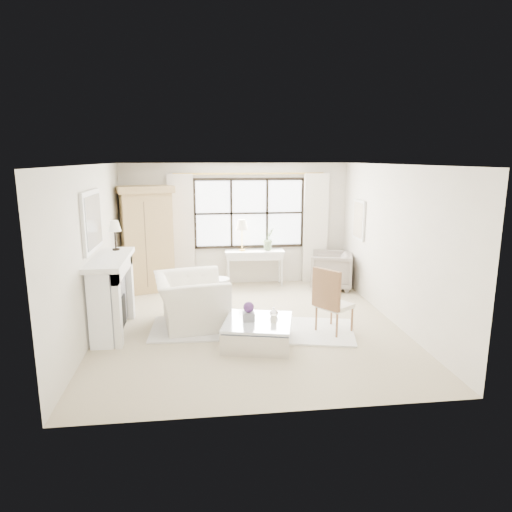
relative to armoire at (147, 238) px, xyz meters
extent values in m
plane|color=#C3B291|center=(1.92, -2.38, -1.14)|extent=(5.50, 5.50, 0.00)
plane|color=white|center=(1.92, -2.38, 1.56)|extent=(5.50, 5.50, 0.00)
plane|color=beige|center=(1.92, 0.37, 0.21)|extent=(5.00, 0.00, 5.00)
plane|color=beige|center=(1.92, -5.13, 0.21)|extent=(5.00, 0.00, 5.00)
plane|color=beige|center=(-0.58, -2.38, 0.21)|extent=(0.00, 5.50, 5.50)
plane|color=silver|center=(4.42, -2.38, 0.21)|extent=(0.00, 5.50, 5.50)
cube|color=white|center=(2.22, 0.35, 0.46)|extent=(2.40, 0.02, 1.50)
cylinder|color=gold|center=(2.22, 0.29, 1.33)|extent=(3.30, 0.04, 0.04)
cube|color=beige|center=(0.72, 0.27, 0.10)|extent=(0.55, 0.10, 2.47)
cube|color=silver|center=(3.72, 0.27, 0.10)|extent=(0.55, 0.10, 2.47)
cube|color=white|center=(-0.37, -2.38, -0.55)|extent=(0.34, 1.50, 1.18)
cube|color=#BABAC2|center=(-0.20, -2.38, -0.61)|extent=(0.03, 1.22, 0.97)
cube|color=black|center=(-0.19, -2.38, -0.82)|extent=(0.06, 0.52, 0.50)
cube|color=white|center=(-0.33, -2.38, 0.08)|extent=(0.58, 1.66, 0.08)
cube|color=silver|center=(-0.55, -2.38, 0.70)|extent=(0.05, 1.15, 0.95)
cube|color=#B5B8C0|center=(-0.52, -2.38, 0.70)|extent=(0.02, 1.00, 0.80)
cube|color=silver|center=(4.39, -0.68, 0.41)|extent=(0.04, 0.62, 0.82)
cube|color=beige|center=(4.37, -0.68, 0.41)|extent=(0.01, 0.52, 0.72)
cylinder|color=black|center=(-0.32, -1.84, 0.14)|extent=(0.12, 0.12, 0.03)
cylinder|color=black|center=(-0.32, -1.84, 0.30)|extent=(0.03, 0.03, 0.30)
cone|color=beige|center=(-0.32, -1.84, 0.54)|extent=(0.22, 0.22, 0.18)
cube|color=tan|center=(0.00, 0.00, -0.09)|extent=(1.13, 0.86, 2.10)
cube|color=tan|center=(0.00, 0.00, 1.03)|extent=(1.27, 0.99, 0.14)
cube|color=silver|center=(2.30, 0.11, -0.46)|extent=(1.26, 0.46, 0.14)
cube|color=silver|center=(2.30, 0.11, -0.37)|extent=(1.32, 0.51, 0.06)
cylinder|color=gold|center=(2.03, 0.12, -0.32)|extent=(0.14, 0.14, 0.03)
cylinder|color=gold|center=(2.03, 0.12, -0.08)|extent=(0.02, 0.02, 0.46)
cone|color=beige|center=(2.03, 0.12, 0.24)|extent=(0.28, 0.28, 0.22)
imported|color=#5D744D|center=(2.62, 0.11, -0.09)|extent=(0.35, 0.33, 0.50)
cylinder|color=silver|center=(1.47, -1.11, -1.12)|extent=(0.26, 0.26, 0.03)
cylinder|color=silver|center=(1.47, -1.11, -0.89)|extent=(0.06, 0.06, 0.44)
cylinder|color=white|center=(1.47, -1.11, -0.65)|extent=(0.40, 0.40, 0.03)
cube|color=silver|center=(1.11, -2.44, -1.12)|extent=(1.72, 1.25, 0.03)
cube|color=white|center=(2.78, -2.76, -1.12)|extent=(1.84, 1.54, 0.03)
imported|color=white|center=(0.94, -2.22, -0.71)|extent=(1.33, 1.47, 0.86)
imported|color=gray|center=(3.94, -0.32, -0.74)|extent=(1.10, 1.08, 0.80)
cube|color=white|center=(3.26, -2.86, -0.68)|extent=(0.65, 0.66, 0.07)
cube|color=#92633D|center=(3.07, -2.99, -0.36)|extent=(0.32, 0.42, 0.60)
cube|color=silver|center=(1.96, -3.19, -0.98)|extent=(1.21, 1.21, 0.32)
cube|color=silver|center=(1.96, -3.19, -0.78)|extent=(1.21, 1.21, 0.04)
cube|color=gray|center=(1.82, -3.17, -0.69)|extent=(0.18, 0.18, 0.13)
sphere|color=#4F2967|center=(1.82, -3.17, -0.55)|extent=(0.16, 0.16, 0.16)
cylinder|color=white|center=(2.19, -3.29, -0.70)|extent=(0.09, 0.09, 0.12)
imported|color=white|center=(2.23, -3.03, -0.69)|extent=(0.14, 0.14, 0.14)
camera|label=1|loc=(1.13, -9.71, 1.66)|focal=32.00mm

